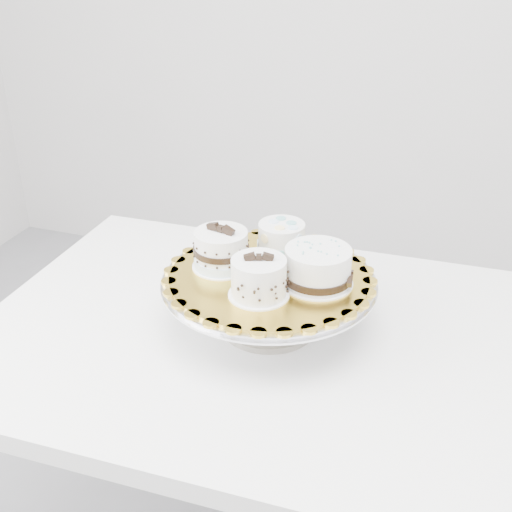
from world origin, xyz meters
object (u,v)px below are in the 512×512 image
(cake_stand, at_px, (269,293))
(cake_banded, at_px, (221,251))
(cake_dots, at_px, (281,239))
(cake_ribbon, at_px, (318,268))
(table, at_px, (283,367))
(cake_swirl, at_px, (259,279))
(cake_board, at_px, (269,276))

(cake_stand, bearing_deg, cake_banded, 179.96)
(cake_dots, bearing_deg, cake_ribbon, -62.41)
(table, distance_m, cake_swirl, 0.24)
(cake_banded, relative_size, cake_ribbon, 0.86)
(cake_stand, xyz_separation_m, cake_banded, (-0.10, 0.00, 0.07))
(cake_dots, bearing_deg, cake_banded, -158.24)
(cake_dots, xyz_separation_m, cake_ribbon, (0.10, -0.09, -0.00))
(cake_swirl, distance_m, cake_ribbon, 0.12)
(cake_board, relative_size, cake_swirl, 3.03)
(table, height_order, cake_stand, cake_stand)
(table, relative_size, cake_stand, 2.96)
(cake_board, relative_size, cake_dots, 3.19)
(cake_stand, bearing_deg, cake_dots, 91.79)
(cake_board, bearing_deg, cake_swirl, -85.73)
(cake_stand, relative_size, cake_board, 1.09)
(cake_dots, relative_size, cake_ribbon, 0.83)
(cake_stand, bearing_deg, table, -23.68)
(cake_ribbon, bearing_deg, cake_dots, 130.31)
(cake_board, height_order, cake_ribbon, cake_ribbon)
(cake_swirl, height_order, cake_dots, cake_swirl)
(cake_banded, xyz_separation_m, cake_ribbon, (0.19, -0.00, -0.00))
(cake_stand, height_order, cake_board, cake_board)
(cake_stand, height_order, cake_swirl, cake_swirl)
(table, bearing_deg, cake_board, 154.90)
(table, relative_size, cake_banded, 9.85)
(cake_board, height_order, cake_banded, cake_banded)
(cake_board, distance_m, cake_dots, 0.09)
(cake_dots, bearing_deg, table, -89.52)
(cake_board, distance_m, cake_banded, 0.10)
(cake_board, xyz_separation_m, cake_ribbon, (0.09, -0.00, 0.03))
(cake_ribbon, bearing_deg, cake_swirl, -147.14)
(cake_swirl, height_order, cake_banded, cake_banded)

